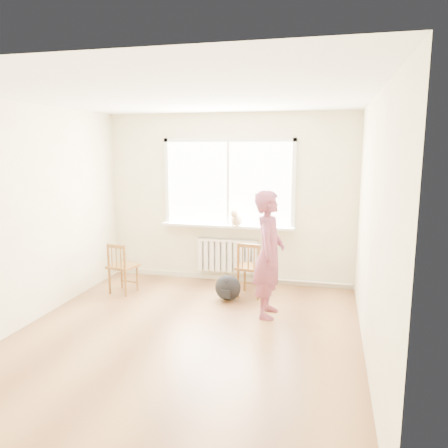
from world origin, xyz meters
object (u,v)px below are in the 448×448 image
Objects in this scene: chair_left at (121,268)px; cat at (237,218)px; backpack at (228,288)px; chair_right at (250,269)px; person at (269,254)px.

cat is at bearing -141.50° from chair_left.
chair_left is 2.08× the size of backpack.
cat reaches higher than backpack.
chair_right is at bearing 40.26° from backpack.
chair_left is 0.47× the size of person.
person is 0.99m from backpack.
chair_left is 1.93m from chair_right.
chair_left is at bearing 16.86° from chair_right.
backpack is (-0.64, 0.42, -0.63)m from person.
person reaches higher than backpack.
chair_right reaches higher than chair_left.
chair_left is 1.63m from backpack.
backpack is at bearing 56.76° from person.
person is (2.26, -0.34, 0.43)m from chair_left.
person is at bearing -177.72° from chair_left.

